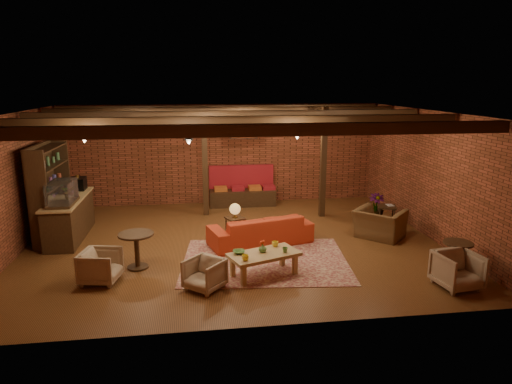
{
  "coord_description": "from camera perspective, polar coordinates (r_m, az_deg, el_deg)",
  "views": [
    {
      "loc": [
        -0.91,
        -10.65,
        3.9
      ],
      "look_at": [
        0.58,
        0.2,
        1.24
      ],
      "focal_mm": 32.0,
      "sensor_mm": 36.0,
      "label": 1
    }
  ],
  "objects": [
    {
      "name": "wall_back",
      "position": [
        14.85,
        -4.24,
        4.72
      ],
      "size": [
        10.0,
        0.02,
        3.2
      ],
      "primitive_type": "cube",
      "color": "brown",
      "rests_on": "ground"
    },
    {
      "name": "ceiling",
      "position": [
        10.71,
        -2.98,
        9.89
      ],
      "size": [
        10.0,
        8.0,
        0.02
      ],
      "primitive_type": "cube",
      "color": "black",
      "rests_on": "wall_back"
    },
    {
      "name": "wall_front",
      "position": [
        7.09,
        -0.01,
        -5.27
      ],
      "size": [
        10.0,
        0.02,
        3.2
      ],
      "primitive_type": "cube",
      "color": "brown",
      "rests_on": "ground"
    },
    {
      "name": "ceiling_beams",
      "position": [
        10.72,
        -2.97,
        9.25
      ],
      "size": [
        9.8,
        6.4,
        0.22
      ],
      "primitive_type": null,
      "color": "black",
      "rests_on": "ceiling"
    },
    {
      "name": "side_table_lamp",
      "position": [
        11.59,
        -2.64,
        -2.47
      ],
      "size": [
        0.56,
        0.56,
        0.9
      ],
      "rotation": [
        0.0,
        0.0,
        0.38
      ],
      "color": "black",
      "rests_on": "floor"
    },
    {
      "name": "rug",
      "position": [
        10.3,
        1.15,
        -8.57
      ],
      "size": [
        3.9,
        3.14,
        0.01
      ],
      "primitive_type": "cube",
      "rotation": [
        0.0,
        0.0,
        -0.11
      ],
      "color": "maroon",
      "rests_on": "floor"
    },
    {
      "name": "ceiling_pipe",
      "position": [
        12.33,
        -3.61,
        8.75
      ],
      "size": [
        9.6,
        0.12,
        0.12
      ],
      "primitive_type": "cylinder",
      "rotation": [
        0.0,
        1.57,
        0.0
      ],
      "color": "black",
      "rests_on": "ceiling"
    },
    {
      "name": "coffee_table",
      "position": [
        9.41,
        0.89,
        -7.96
      ],
      "size": [
        1.58,
        1.16,
        0.74
      ],
      "rotation": [
        0.0,
        0.0,
        0.35
      ],
      "color": "#A4824C",
      "rests_on": "floor"
    },
    {
      "name": "banquette",
      "position": [
        14.68,
        -1.71,
        0.26
      ],
      "size": [
        2.1,
        0.7,
        1.0
      ],
      "primitive_type": null,
      "color": "maroon",
      "rests_on": "ground"
    },
    {
      "name": "shelving_hutch",
      "position": [
        12.57,
        -24.2,
        0.04
      ],
      "size": [
        0.52,
        2.0,
        2.4
      ],
      "primitive_type": null,
      "color": "black",
      "rests_on": "ground"
    },
    {
      "name": "service_sign",
      "position": [
        13.92,
        -1.56,
        7.26
      ],
      "size": [
        0.86,
        0.06,
        0.3
      ],
      "primitive_type": "cube",
      "color": "#F95718",
      "rests_on": "ceiling"
    },
    {
      "name": "armchair_b",
      "position": [
        8.92,
        -6.46,
        -10.0
      ],
      "size": [
        0.89,
        0.89,
        0.67
      ],
      "primitive_type": "imported",
      "rotation": [
        0.0,
        0.0,
        -0.72
      ],
      "color": "beige",
      "rests_on": "floor"
    },
    {
      "name": "floor",
      "position": [
        11.38,
        -2.78,
        -6.41
      ],
      "size": [
        10.0,
        10.0,
        0.0
      ],
      "primitive_type": "plane",
      "color": "#432910",
      "rests_on": "ground"
    },
    {
      "name": "service_counter",
      "position": [
        12.47,
        -22.39,
        -1.79
      ],
      "size": [
        0.8,
        2.5,
        1.6
      ],
      "primitive_type": null,
      "color": "black",
      "rests_on": "ground"
    },
    {
      "name": "round_table_right",
      "position": [
        10.33,
        23.86,
        -6.97
      ],
      "size": [
        0.6,
        0.6,
        0.7
      ],
      "color": "black",
      "rests_on": "floor"
    },
    {
      "name": "plant_tall",
      "position": [
        13.3,
        14.98,
        1.43
      ],
      "size": [
        1.49,
        1.49,
        2.38
      ],
      "primitive_type": "imported",
      "rotation": [
        0.0,
        0.0,
        -0.13
      ],
      "color": "#4C7F4C",
      "rests_on": "floor"
    },
    {
      "name": "side_table_book",
      "position": [
        13.17,
        16.03,
        -1.83
      ],
      "size": [
        0.62,
        0.62,
        0.57
      ],
      "rotation": [
        0.0,
        0.0,
        -0.32
      ],
      "color": "black",
      "rests_on": "floor"
    },
    {
      "name": "sofa",
      "position": [
        11.2,
        0.55,
        -4.74
      ],
      "size": [
        2.66,
        1.6,
        0.73
      ],
      "primitive_type": "imported",
      "rotation": [
        0.0,
        0.0,
        3.41
      ],
      "color": "#AC3017",
      "rests_on": "floor"
    },
    {
      "name": "plant_counter",
      "position": [
        12.53,
        -21.9,
        0.31
      ],
      "size": [
        0.35,
        0.39,
        0.3
      ],
      "primitive_type": "imported",
      "color": "#337F33",
      "rests_on": "service_counter"
    },
    {
      "name": "ceiling_spotlights",
      "position": [
        10.74,
        -2.95,
        8.08
      ],
      "size": [
        6.4,
        4.4,
        0.28
      ],
      "primitive_type": null,
      "color": "black",
      "rests_on": "ceiling"
    },
    {
      "name": "armchair_right",
      "position": [
        12.03,
        15.23,
        -3.25
      ],
      "size": [
        1.33,
        1.33,
        1.0
      ],
      "primitive_type": "imported",
      "rotation": [
        0.0,
        0.0,
        2.36
      ],
      "color": "brown",
      "rests_on": "floor"
    },
    {
      "name": "round_table_left",
      "position": [
        10.06,
        -14.71,
        -6.39
      ],
      "size": [
        0.75,
        0.75,
        0.78
      ],
      "color": "black",
      "rests_on": "floor"
    },
    {
      "name": "post_left",
      "position": [
        13.45,
        -6.41,
        3.73
      ],
      "size": [
        0.16,
        0.16,
        3.2
      ],
      "primitive_type": "cube",
      "color": "black",
      "rests_on": "ground"
    },
    {
      "name": "post_right",
      "position": [
        13.38,
        8.41,
        3.62
      ],
      "size": [
        0.16,
        0.16,
        3.2
      ],
      "primitive_type": "cube",
      "color": "black",
      "rests_on": "ground"
    },
    {
      "name": "wall_right",
      "position": [
        12.39,
        20.83,
        2.07
      ],
      "size": [
        0.02,
        8.0,
        3.2
      ],
      "primitive_type": "cube",
      "color": "brown",
      "rests_on": "ground"
    },
    {
      "name": "armchair_a",
      "position": [
        9.66,
        -18.86,
        -8.59
      ],
      "size": [
        0.79,
        0.83,
        0.73
      ],
      "primitive_type": "imported",
      "rotation": [
        0.0,
        0.0,
        1.37
      ],
      "color": "beige",
      "rests_on": "floor"
    },
    {
      "name": "wall_left",
      "position": [
        11.63,
        -28.22,
        0.61
      ],
      "size": [
        0.02,
        8.0,
        3.2
      ],
      "primitive_type": "cube",
      "color": "brown",
      "rests_on": "ground"
    },
    {
      "name": "armchair_far",
      "position": [
        9.72,
        23.91,
        -8.74
      ],
      "size": [
        0.85,
        0.81,
        0.78
      ],
      "primitive_type": "imported",
      "rotation": [
        0.0,
        0.0,
        0.14
      ],
      "color": "beige",
      "rests_on": "floor"
    }
  ]
}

